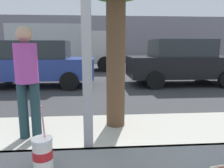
{
  "coord_description": "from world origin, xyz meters",
  "views": [
    {
      "loc": [
        0.05,
        -1.05,
        1.53
      ],
      "look_at": [
        0.3,
        2.32,
        0.91
      ],
      "focal_mm": 34.1,
      "sensor_mm": 36.0,
      "label": 1
    }
  ],
  "objects_px": {
    "soda_cup_right": "(43,153)",
    "parked_car_black": "(182,62)",
    "pedestrian": "(27,76)",
    "box_truck": "(65,46)",
    "parked_car_blue": "(36,63)"
  },
  "relations": [
    {
      "from": "box_truck",
      "to": "pedestrian",
      "type": "distance_m",
      "value": 10.38
    },
    {
      "from": "parked_car_blue",
      "to": "parked_car_black",
      "type": "distance_m",
      "value": 5.63
    },
    {
      "from": "soda_cup_right",
      "to": "box_truck",
      "type": "xyz_separation_m",
      "value": [
        -1.61,
        12.54,
        0.46
      ]
    },
    {
      "from": "soda_cup_right",
      "to": "box_truck",
      "type": "relative_size",
      "value": 0.05
    },
    {
      "from": "soda_cup_right",
      "to": "parked_car_black",
      "type": "distance_m",
      "value": 8.12
    },
    {
      "from": "parked_car_blue",
      "to": "pedestrian",
      "type": "height_order",
      "value": "pedestrian"
    },
    {
      "from": "parked_car_black",
      "to": "pedestrian",
      "type": "bearing_deg",
      "value": -130.78
    },
    {
      "from": "box_truck",
      "to": "pedestrian",
      "type": "height_order",
      "value": "box_truck"
    },
    {
      "from": "pedestrian",
      "to": "parked_car_black",
      "type": "bearing_deg",
      "value": 49.22
    },
    {
      "from": "parked_car_black",
      "to": "box_truck",
      "type": "distance_m",
      "value": 7.46
    },
    {
      "from": "soda_cup_right",
      "to": "parked_car_black",
      "type": "xyz_separation_m",
      "value": [
        3.62,
        7.27,
        -0.16
      ]
    },
    {
      "from": "box_truck",
      "to": "pedestrian",
      "type": "xyz_separation_m",
      "value": [
        0.86,
        -10.34,
        -0.42
      ]
    },
    {
      "from": "soda_cup_right",
      "to": "parked_car_black",
      "type": "relative_size",
      "value": 0.07
    },
    {
      "from": "parked_car_black",
      "to": "parked_car_blue",
      "type": "bearing_deg",
      "value": -180.0
    },
    {
      "from": "parked_car_blue",
      "to": "parked_car_black",
      "type": "relative_size",
      "value": 1.04
    }
  ]
}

